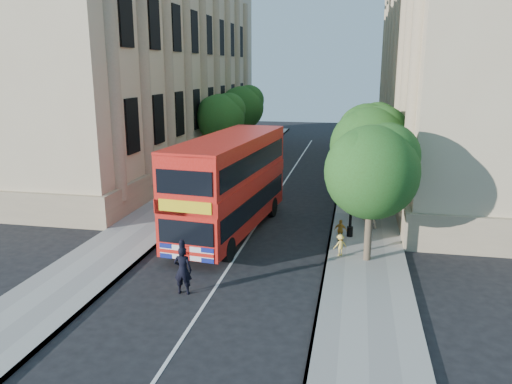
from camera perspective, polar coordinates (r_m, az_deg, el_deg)
The scene contains 17 objects.
ground at distance 20.55m, azimuth -3.98°, elevation -9.85°, with size 120.00×120.00×0.00m, color black.
pavement_right at distance 29.28m, azimuth 12.26°, elevation -2.64°, with size 3.50×80.00×0.12m, color gray.
pavement_left at distance 31.21m, azimuth -9.34°, elevation -1.46°, with size 3.50×80.00×0.12m, color gray.
building_right at distance 42.98m, azimuth 23.85°, elevation 13.83°, with size 12.00×38.00×18.00m, color tan.
building_left at distance 46.13m, azimuth -13.18°, elevation 14.56°, with size 12.00×38.00×18.00m, color tan.
tree_right_near at distance 21.52m, azimuth 13.24°, elevation 2.79°, with size 4.00×4.00×6.08m.
tree_right_mid at distance 27.40m, azimuth 12.95°, elevation 5.59°, with size 4.20×4.20×6.37m.
tree_right_far at distance 33.37m, azimuth 12.73°, elevation 6.83°, with size 4.00×4.00×6.15m.
tree_left_far at distance 41.79m, azimuth -4.00°, elevation 8.72°, with size 4.00×4.00×6.30m.
tree_left_back at distance 49.50m, azimuth -1.53°, elevation 9.88°, with size 4.20×4.20×6.65m.
lamp_post at distance 24.77m, azimuth 10.90°, elevation 0.25°, with size 0.32×0.32×5.16m.
double_decker_bus at distance 25.16m, azimuth -2.99°, elevation 1.16°, with size 3.86×10.81×4.89m.
box_van at distance 35.21m, azimuth -0.79°, elevation 2.78°, with size 2.53×5.26×2.91m.
police_constable at distance 19.08m, azimuth -8.36°, elevation -8.83°, with size 0.69×0.45×1.89m, color black.
woman_pedestrian at distance 26.67m, azimuth 12.89°, elevation -2.37°, with size 0.79×0.62×1.63m, color white.
child_a at distance 24.53m, azimuth 9.64°, elevation -4.34°, with size 0.63×0.26×1.07m, color #C58522.
child_b at distance 22.70m, azimuth 9.61°, elevation -5.99°, with size 0.63×0.36×0.98m, color #F3CA53.
Camera 1 is at (5.09, -18.08, 8.32)m, focal length 35.00 mm.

